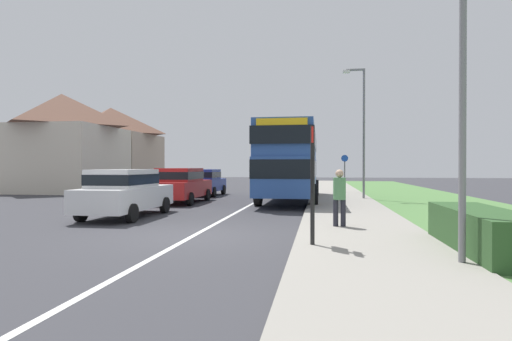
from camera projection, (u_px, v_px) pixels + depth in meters
ground_plane at (193, 236)px, 10.47m from camera, size 120.00×120.00×0.00m
lane_marking_centre at (248, 206)px, 18.38m from camera, size 0.14×60.00×0.01m
pavement_near_side at (348, 211)px, 15.76m from camera, size 3.20×68.00×0.12m
grass_verge_seaward at (469, 214)px, 15.11m from camera, size 6.00×68.00×0.08m
roadside_hedge at (483, 233)px, 8.14m from camera, size 1.10×3.79×0.90m
double_decker_bus at (290, 159)px, 21.09m from camera, size 2.80×10.03×3.70m
parked_car_white at (125, 191)px, 14.37m from camera, size 1.92×4.49×1.66m
parked_car_red at (181, 184)px, 20.14m from camera, size 1.99×4.60×1.68m
parked_car_blue at (205, 181)px, 25.17m from camera, size 1.90×3.95×1.60m
pedestrian_at_stop at (339, 195)px, 11.35m from camera, size 0.34×0.34×1.67m
bus_stop_sign at (313, 176)px, 8.69m from camera, size 0.09×0.52×2.60m
cycle_route_sign at (345, 172)px, 26.97m from camera, size 0.44×0.08×2.52m
street_lamp_near at (456, 18)px, 7.06m from camera, size 1.14×0.20×7.44m
street_lamp_mid at (362, 124)px, 21.51m from camera, size 1.14×0.20×6.81m
house_terrace_far_side at (89, 145)px, 32.73m from camera, size 7.14×13.78×6.88m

